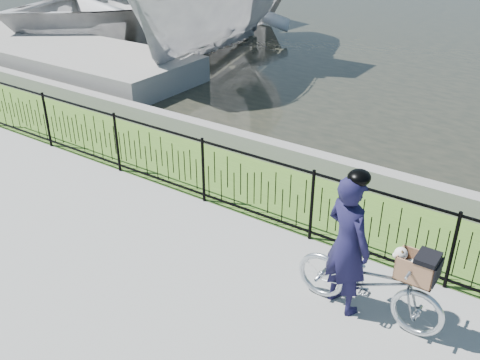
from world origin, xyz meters
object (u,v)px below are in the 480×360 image
Objects in this scene: cyclist at (348,243)px; dock at (49,54)px; bicycle_rig at (370,281)px; boat_far at (147,3)px.

dock is at bearing 157.48° from cyclist.
bicycle_rig reaches higher than dock.
cyclist reaches higher than bicycle_rig.
bicycle_rig is (12.34, -4.96, 0.15)m from dock.
boat_far is at bearing 94.65° from dock.
dock is 5.28× the size of cyclist.
boat_far is (-0.39, 4.84, 0.78)m from dock.
dock is at bearing 158.11° from bicycle_rig.
cyclist is (12.02, -4.98, 0.58)m from dock.
bicycle_rig is at bearing -21.89° from dock.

